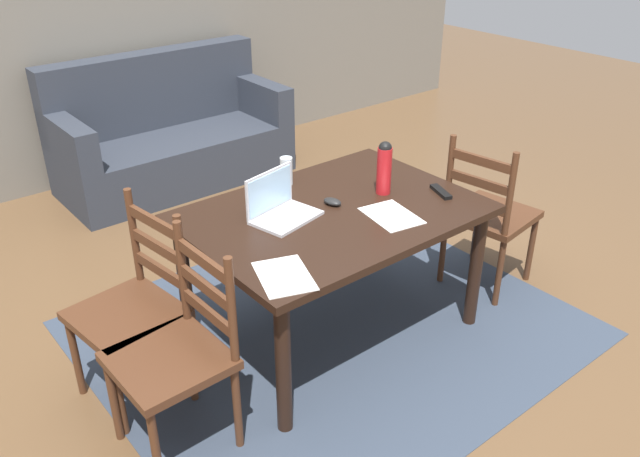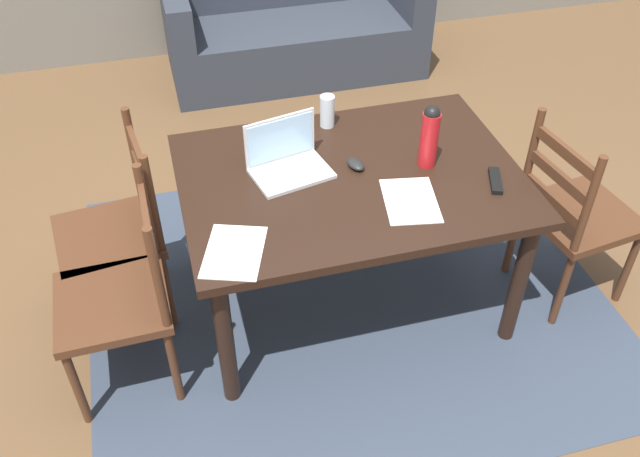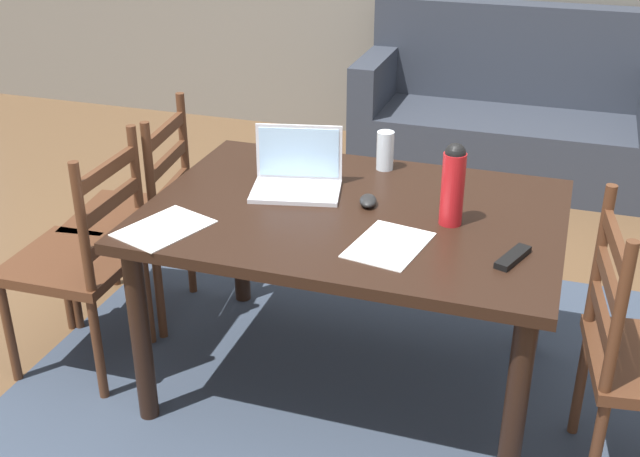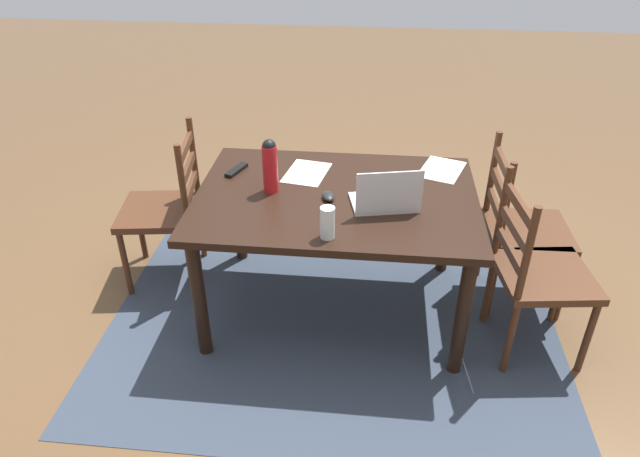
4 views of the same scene
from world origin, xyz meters
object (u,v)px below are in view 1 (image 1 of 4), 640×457
(chair_right_near, at_px, (488,215))
(chair_left_far, at_px, (134,309))
(drinking_glass, at_px, (286,171))
(tv_remote, at_px, (441,192))
(dining_table, at_px, (333,226))
(chair_left_near, at_px, (178,354))
(computer_mouse, at_px, (332,202))
(couch, at_px, (170,138))
(laptop, at_px, (279,206))
(water_bottle, at_px, (384,167))

(chair_right_near, xyz_separation_m, chair_left_far, (-2.01, 0.42, 0.00))
(drinking_glass, height_order, tv_remote, drinking_glass)
(chair_left_far, bearing_deg, dining_table, -11.79)
(chair_right_near, bearing_deg, chair_left_far, 168.20)
(chair_left_near, distance_m, computer_mouse, 1.11)
(chair_right_near, bearing_deg, chair_left_near, 179.81)
(chair_left_far, bearing_deg, computer_mouse, -8.70)
(dining_table, relative_size, tv_remote, 8.45)
(chair_left_far, bearing_deg, chair_left_near, -89.96)
(chair_left_near, distance_m, couch, 2.92)
(dining_table, bearing_deg, laptop, 155.54)
(chair_left_near, height_order, drinking_glass, chair_left_near)
(dining_table, distance_m, laptop, 0.31)
(computer_mouse, relative_size, tv_remote, 0.59)
(chair_left_far, relative_size, water_bottle, 3.33)
(laptop, distance_m, tv_remote, 0.88)
(laptop, relative_size, drinking_glass, 2.36)
(water_bottle, height_order, tv_remote, water_bottle)
(couch, bearing_deg, chair_left_near, -116.76)
(chair_left_far, distance_m, water_bottle, 1.42)
(drinking_glass, bearing_deg, laptop, -131.88)
(dining_table, height_order, drinking_glass, drinking_glass)
(chair_left_far, height_order, tv_remote, chair_left_far)
(water_bottle, distance_m, tv_remote, 0.33)
(tv_remote, bearing_deg, chair_left_near, 20.26)
(chair_left_far, bearing_deg, water_bottle, -9.15)
(drinking_glass, xyz_separation_m, tv_remote, (0.56, -0.61, -0.07))
(drinking_glass, bearing_deg, computer_mouse, -85.39)
(tv_remote, bearing_deg, drinking_glass, -27.16)
(chair_right_near, relative_size, tv_remote, 5.59)
(chair_left_far, height_order, drinking_glass, chair_left_far)
(dining_table, bearing_deg, drinking_glass, 88.79)
(dining_table, relative_size, couch, 0.80)
(computer_mouse, bearing_deg, water_bottle, -24.91)
(chair_left_far, bearing_deg, laptop, -7.25)
(couch, bearing_deg, chair_left_far, -120.96)
(tv_remote, bearing_deg, chair_right_near, -160.41)
(couch, relative_size, tv_remote, 10.59)
(chair_left_far, relative_size, computer_mouse, 9.50)
(dining_table, xyz_separation_m, water_bottle, (0.34, -0.01, 0.24))
(dining_table, height_order, laptop, laptop)
(laptop, bearing_deg, chair_left_near, -157.20)
(dining_table, bearing_deg, chair_left_near, -168.55)
(laptop, bearing_deg, chair_right_near, -14.47)
(laptop, distance_m, computer_mouse, 0.30)
(chair_right_near, distance_m, chair_left_near, 2.01)
(computer_mouse, bearing_deg, dining_table, -140.47)
(couch, bearing_deg, dining_table, -97.26)
(chair_left_near, relative_size, tv_remote, 5.59)
(laptop, bearing_deg, dining_table, -24.46)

